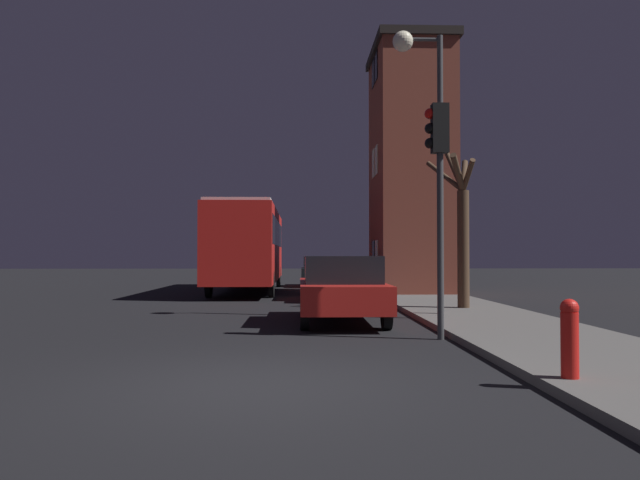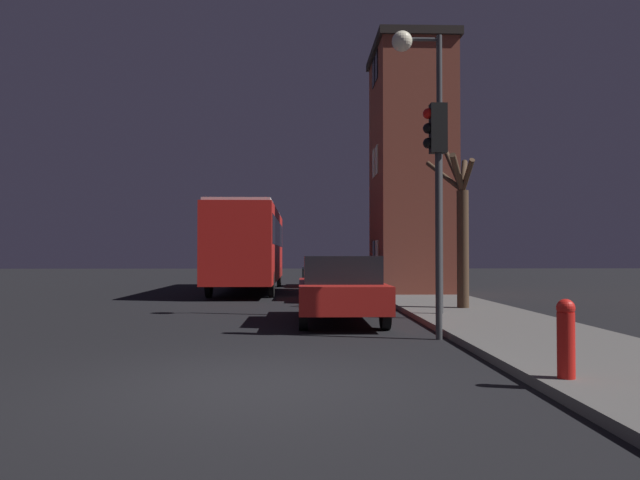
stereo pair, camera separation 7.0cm
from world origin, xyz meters
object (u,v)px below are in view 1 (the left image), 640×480
(traffic_light, at_px, (438,170))
(car_near_lane, at_px, (341,287))
(streetlamp, at_px, (422,108))
(car_far_lane, at_px, (320,271))
(bare_tree, at_px, (461,224))
(fire_hydrant, at_px, (570,336))
(car_mid_lane, at_px, (334,277))
(bus, at_px, (249,242))

(traffic_light, relative_size, car_near_lane, 0.92)
(streetlamp, relative_size, car_far_lane, 1.78)
(bare_tree, xyz_separation_m, car_near_lane, (-3.37, -2.35, -1.56))
(traffic_light, distance_m, fire_hydrant, 4.88)
(car_mid_lane, height_order, car_far_lane, car_mid_lane)
(traffic_light, relative_size, fire_hydrant, 4.73)
(bus, bearing_deg, traffic_light, -72.49)
(streetlamp, relative_size, bus, 0.61)
(streetlamp, height_order, car_far_lane, streetlamp)
(bare_tree, xyz_separation_m, car_mid_lane, (-3.11, 4.96, -1.59))
(bus, xyz_separation_m, fire_hydrant, (5.20, -18.87, -1.45))
(streetlamp, relative_size, fire_hydrant, 7.52)
(car_near_lane, xyz_separation_m, car_mid_lane, (0.26, 7.31, -0.03))
(streetlamp, distance_m, car_mid_lane, 8.08)
(bare_tree, height_order, car_far_lane, bare_tree)
(car_mid_lane, bearing_deg, streetlamp, -75.14)
(car_near_lane, height_order, fire_hydrant, car_near_lane)
(bare_tree, bearing_deg, car_near_lane, -145.10)
(car_mid_lane, bearing_deg, fire_hydrant, -82.52)
(bare_tree, bearing_deg, car_far_lane, 103.79)
(streetlamp, xyz_separation_m, car_far_lane, (-1.98, 15.25, -4.32))
(bare_tree, distance_m, car_mid_lane, 6.07)
(car_near_lane, relative_size, car_mid_lane, 1.09)
(traffic_light, distance_m, car_near_lane, 4.02)
(fire_hydrant, bearing_deg, car_near_lane, 106.87)
(car_mid_lane, distance_m, fire_hydrant, 14.52)
(car_mid_lane, relative_size, fire_hydrant, 4.71)
(car_far_lane, distance_m, fire_hydrant, 23.14)
(bus, bearing_deg, car_mid_lane, -53.49)
(car_far_lane, bearing_deg, bus, -126.57)
(streetlamp, distance_m, traffic_light, 4.15)
(streetlamp, bearing_deg, car_mid_lane, 104.86)
(traffic_light, distance_m, car_far_lane, 19.07)
(bus, height_order, car_near_lane, bus)
(car_near_lane, bearing_deg, traffic_light, -61.49)
(car_far_lane, bearing_deg, car_near_lane, -90.13)
(streetlamp, bearing_deg, bus, 114.56)
(streetlamp, height_order, fire_hydrant, streetlamp)
(bus, height_order, car_mid_lane, bus)
(streetlamp, relative_size, bare_tree, 1.47)
(fire_hydrant, bearing_deg, bare_tree, 82.60)
(car_mid_lane, bearing_deg, car_far_lane, 91.48)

